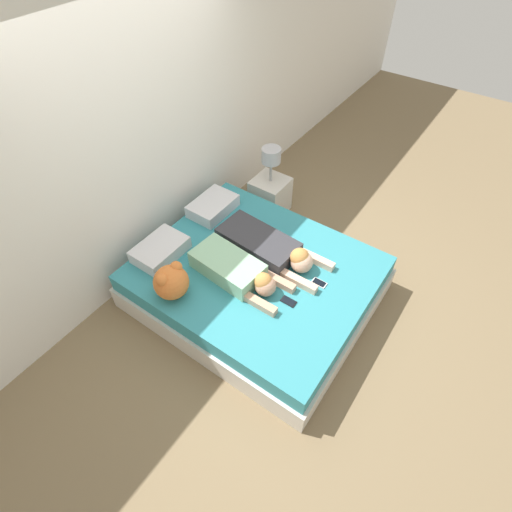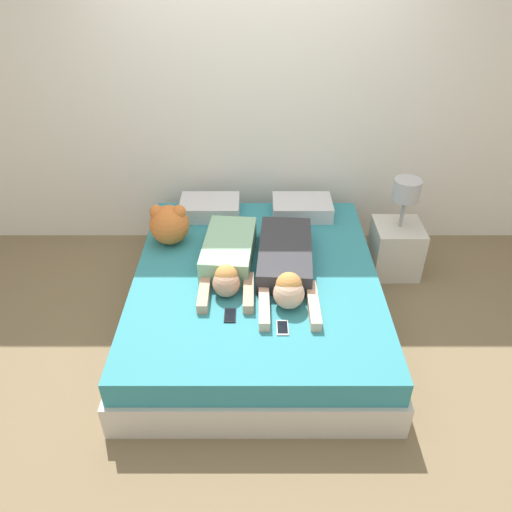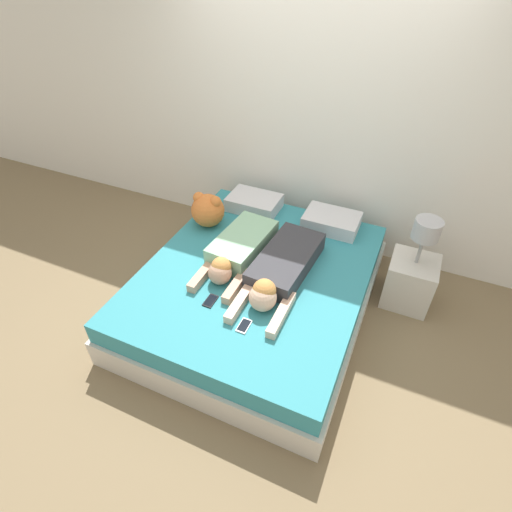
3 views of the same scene
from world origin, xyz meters
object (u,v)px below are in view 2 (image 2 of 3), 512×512
(bed, at_px, (256,297))
(cell_phone_left, at_px, (230,315))
(plush_toy, at_px, (169,224))
(nightstand, at_px, (396,243))
(cell_phone_right, at_px, (283,328))
(person_right, at_px, (286,264))
(pillow_head_left, at_px, (210,208))
(person_left, at_px, (228,257))
(pillow_head_right, at_px, (302,208))

(bed, distance_m, cell_phone_left, 0.54)
(plush_toy, xyz_separation_m, nightstand, (1.86, 0.22, -0.32))
(bed, bearing_deg, cell_phone_right, -73.97)
(person_right, bearing_deg, pillow_head_left, 125.70)
(bed, distance_m, cell_phone_right, 0.65)
(person_left, xyz_separation_m, cell_phone_left, (0.03, -0.53, -0.08))
(pillow_head_right, bearing_deg, plush_toy, -158.37)
(cell_phone_left, relative_size, cell_phone_right, 1.00)
(cell_phone_right, height_order, nightstand, nightstand)
(pillow_head_left, distance_m, cell_phone_left, 1.32)
(nightstand, bearing_deg, bed, -152.10)
(pillow_head_left, xyz_separation_m, plush_toy, (-0.28, -0.42, 0.10))
(pillow_head_right, bearing_deg, cell_phone_right, -99.12)
(pillow_head_right, bearing_deg, bed, -115.21)
(person_left, relative_size, nightstand, 1.11)
(cell_phone_left, height_order, cell_phone_right, same)
(person_left, bearing_deg, bed, -18.97)
(person_right, bearing_deg, pillow_head_right, 78.01)
(plush_toy, bearing_deg, person_right, -25.56)
(person_right, distance_m, cell_phone_right, 0.58)
(nightstand, bearing_deg, person_left, -158.03)
(person_left, bearing_deg, cell_phone_right, -60.49)
(pillow_head_left, xyz_separation_m, pillow_head_right, (0.79, 0.00, 0.00))
(cell_phone_right, bearing_deg, bed, 106.03)
(person_right, bearing_deg, person_left, 169.30)
(bed, relative_size, pillow_head_right, 4.28)
(bed, height_order, pillow_head_left, pillow_head_left)
(person_left, relative_size, person_right, 0.85)
(bed, distance_m, pillow_head_left, 0.97)
(person_right, distance_m, plush_toy, 0.99)
(cell_phone_left, height_order, plush_toy, plush_toy)
(pillow_head_left, height_order, cell_phone_right, pillow_head_left)
(pillow_head_left, relative_size, cell_phone_right, 3.73)
(pillow_head_right, xyz_separation_m, nightstand, (0.80, -0.21, -0.23))
(plush_toy, bearing_deg, pillow_head_left, 56.69)
(plush_toy, bearing_deg, person_left, -36.25)
(bed, xyz_separation_m, plush_toy, (-0.67, 0.41, 0.39))
(bed, distance_m, plush_toy, 0.88)
(person_left, distance_m, cell_phone_right, 0.75)
(pillow_head_right, distance_m, nightstand, 0.85)
(bed, relative_size, nightstand, 2.46)
(bed, bearing_deg, pillow_head_left, 115.21)
(person_left, height_order, cell_phone_left, person_left)
(plush_toy, bearing_deg, cell_phone_left, -60.17)
(cell_phone_left, bearing_deg, pillow_head_left, 99.84)
(cell_phone_right, relative_size, plush_toy, 0.41)
(person_left, distance_m, cell_phone_left, 0.54)
(cell_phone_right, relative_size, nightstand, 0.15)
(plush_toy, relative_size, nightstand, 0.37)
(person_right, relative_size, plush_toy, 3.53)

